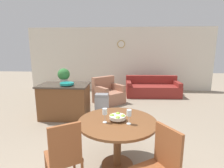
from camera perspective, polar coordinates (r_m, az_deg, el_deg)
wall_back at (r=7.71m, az=2.45°, el=8.10°), size 8.00×0.09×2.70m
dining_table at (r=2.71m, az=1.77°, el=-15.19°), size 1.17×1.17×0.76m
dining_chair_near_left at (r=2.43m, az=-15.39°, el=-21.05°), size 0.58×0.58×0.95m
dining_chair_near_right at (r=2.23m, az=15.27°, el=-24.28°), size 0.58×0.58×0.95m
fruit_bowl at (r=2.62m, az=1.82°, el=-10.72°), size 0.24×0.24×0.10m
wine_glass_left at (r=2.52m, az=-2.38°, el=-9.17°), size 0.07×0.07×0.21m
wine_glass_right at (r=2.48m, az=5.58°, el=-9.55°), size 0.07×0.07×0.21m
kitchen_island at (r=4.80m, az=-15.14°, el=-5.31°), size 1.27×0.79×0.90m
teal_bowl at (r=4.50m, az=-14.50°, el=0.09°), size 0.34×0.34×0.08m
potted_plant at (r=4.87m, az=-15.48°, el=2.84°), size 0.32×0.32×0.39m
trash_bin at (r=4.64m, az=-3.34°, el=-7.20°), size 0.35×0.25×0.65m
couch at (r=6.96m, az=13.02°, el=-1.57°), size 2.05×0.96×0.75m
armchair at (r=5.90m, az=-1.29°, el=-3.39°), size 1.16×1.16×0.86m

